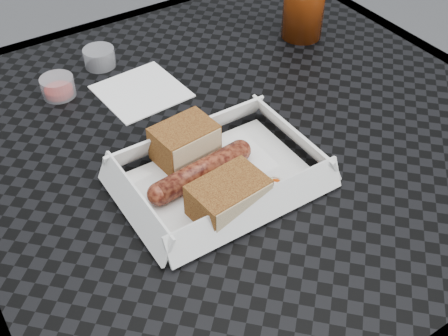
# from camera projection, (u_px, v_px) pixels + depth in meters

# --- Properties ---
(patio_table) EXTENTS (0.80, 0.80, 0.74)m
(patio_table) POSITION_uv_depth(u_px,v_px,m) (240.00, 165.00, 0.85)
(patio_table) COLOR black
(patio_table) RESTS_ON ground
(food_tray) EXTENTS (0.22, 0.15, 0.00)m
(food_tray) POSITION_uv_depth(u_px,v_px,m) (220.00, 180.00, 0.71)
(food_tray) COLOR white
(food_tray) RESTS_ON patio_table
(bratwurst) EXTENTS (0.15, 0.04, 0.03)m
(bratwurst) POSITION_uv_depth(u_px,v_px,m) (201.00, 171.00, 0.70)
(bratwurst) COLOR brown
(bratwurst) RESTS_ON food_tray
(bread_near) EXTENTS (0.08, 0.06, 0.05)m
(bread_near) POSITION_uv_depth(u_px,v_px,m) (185.00, 142.00, 0.72)
(bread_near) COLOR brown
(bread_near) RESTS_ON food_tray
(bread_far) EXTENTS (0.09, 0.07, 0.04)m
(bread_far) POSITION_uv_depth(u_px,v_px,m) (228.00, 197.00, 0.65)
(bread_far) COLOR brown
(bread_far) RESTS_ON food_tray
(veg_garnish) EXTENTS (0.03, 0.03, 0.00)m
(veg_garnish) POSITION_uv_depth(u_px,v_px,m) (277.00, 188.00, 0.69)
(veg_garnish) COLOR #FF560B
(veg_garnish) RESTS_ON food_tray
(napkin) EXTENTS (0.13, 0.13, 0.00)m
(napkin) POSITION_uv_depth(u_px,v_px,m) (141.00, 91.00, 0.86)
(napkin) COLOR white
(napkin) RESTS_ON patio_table
(condiment_cup_sauce) EXTENTS (0.05, 0.05, 0.03)m
(condiment_cup_sauce) POSITION_uv_depth(u_px,v_px,m) (58.00, 87.00, 0.84)
(condiment_cup_sauce) COLOR maroon
(condiment_cup_sauce) RESTS_ON patio_table
(condiment_cup_empty) EXTENTS (0.05, 0.05, 0.03)m
(condiment_cup_empty) POSITION_uv_depth(u_px,v_px,m) (99.00, 57.00, 0.90)
(condiment_cup_empty) COLOR silver
(condiment_cup_empty) RESTS_ON patio_table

